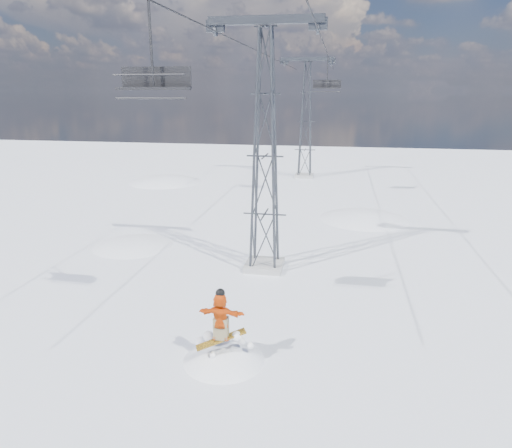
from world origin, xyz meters
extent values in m
plane|color=white|center=(0.00, 0.00, 0.00)|extent=(120.00, 120.00, 0.00)
sphere|color=white|center=(-7.00, 10.00, -7.65)|extent=(16.00, 16.00, 16.00)
sphere|color=white|center=(6.00, 18.00, -9.50)|extent=(20.00, 20.00, 20.00)
sphere|color=white|center=(-12.00, 28.00, -10.40)|extent=(22.00, 22.00, 22.00)
cube|color=#999999|center=(0.80, 8.00, 0.15)|extent=(1.80, 1.80, 0.30)
cube|color=#34373D|center=(0.80, 8.00, 11.25)|extent=(5.00, 0.35, 0.35)
cube|color=#34373D|center=(-1.40, 8.00, 11.05)|extent=(0.80, 0.25, 0.50)
cube|color=#34373D|center=(3.00, 8.00, 11.05)|extent=(0.80, 0.25, 0.50)
cube|color=#999999|center=(0.80, 33.00, 0.15)|extent=(1.80, 1.80, 0.30)
cube|color=#34373D|center=(0.80, 33.00, 11.25)|extent=(5.00, 0.35, 0.35)
cube|color=#34373D|center=(-1.40, 33.00, 11.05)|extent=(0.80, 0.25, 0.50)
cube|color=#34373D|center=(3.00, 33.00, 11.05)|extent=(0.80, 0.25, 0.50)
cylinder|color=black|center=(-1.40, 19.50, 10.85)|extent=(0.06, 51.00, 0.06)
cylinder|color=black|center=(3.00, 19.50, 10.85)|extent=(0.06, 51.00, 0.06)
sphere|color=white|center=(0.79, -0.09, -1.75)|extent=(4.40, 4.40, 4.40)
cube|color=gold|center=(0.79, -0.39, 0.93)|extent=(1.55, 0.97, 0.43)
imported|color=#DC4909|center=(0.79, -0.39, 1.72)|extent=(1.44, 0.46, 1.56)
cube|color=olive|center=(0.79, -0.39, 1.30)|extent=(0.44, 0.33, 0.72)
sphere|color=black|center=(0.79, -0.39, 2.48)|extent=(0.29, 0.29, 0.29)
cylinder|color=black|center=(-1.40, 0.75, 9.64)|extent=(0.09, 0.09, 2.41)
cube|color=black|center=(-1.40, 0.75, 8.44)|extent=(2.20, 0.49, 0.09)
cube|color=black|center=(-1.40, 0.99, 8.76)|extent=(2.20, 0.07, 0.60)
cylinder|color=black|center=(-1.40, 0.47, 8.16)|extent=(2.20, 0.07, 0.07)
cylinder|color=black|center=(-1.40, 0.42, 8.82)|extent=(2.20, 0.05, 0.05)
cylinder|color=black|center=(3.00, 22.92, 9.71)|extent=(0.08, 0.08, 2.28)
cube|color=black|center=(3.00, 22.92, 8.57)|extent=(2.08, 0.47, 0.08)
cube|color=black|center=(3.00, 23.15, 8.88)|extent=(2.08, 0.06, 0.57)
cylinder|color=black|center=(3.00, 22.66, 8.31)|extent=(2.08, 0.06, 0.06)
cylinder|color=black|center=(3.00, 22.61, 8.93)|extent=(2.08, 0.05, 0.05)
camera|label=1|loc=(4.12, -12.62, 8.37)|focal=32.00mm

